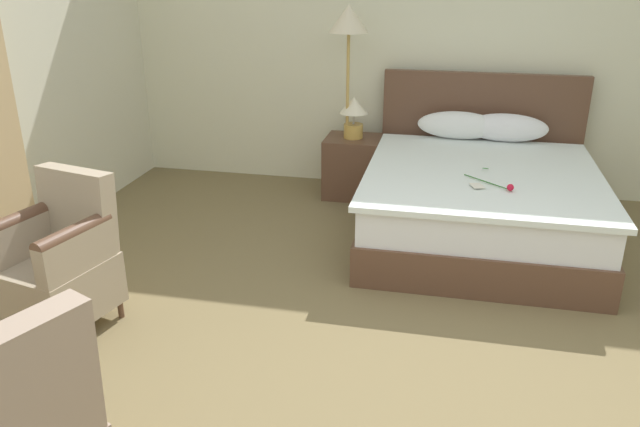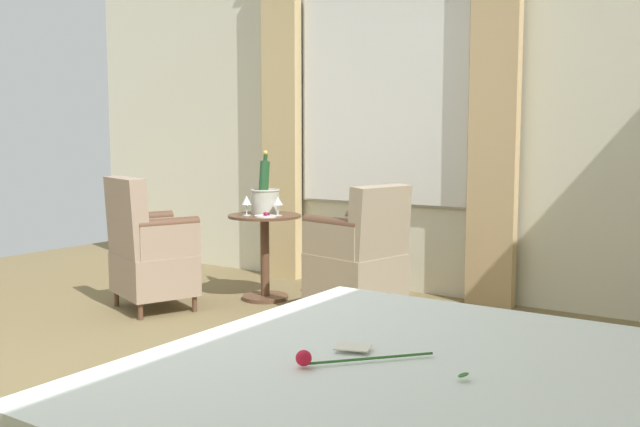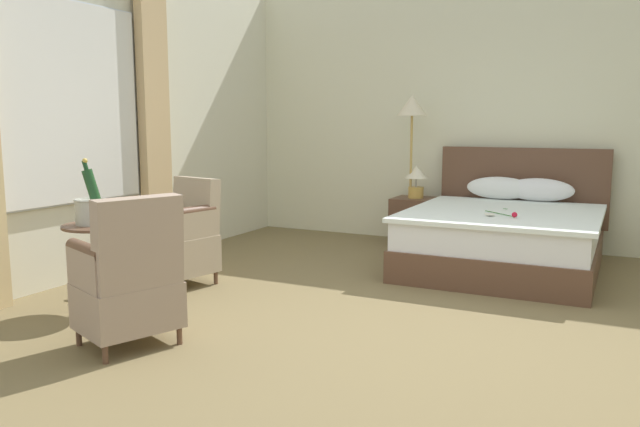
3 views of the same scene
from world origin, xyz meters
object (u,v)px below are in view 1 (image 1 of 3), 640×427
object	(u,v)px
bedside_lamp	(354,113)
floor_lamp_brass	(349,37)
bed	(479,196)
armchair_by_window	(60,263)
nightstand	(353,167)

from	to	relation	value
bedside_lamp	floor_lamp_brass	world-z (taller)	floor_lamp_brass
bed	armchair_by_window	world-z (taller)	bed
bedside_lamp	floor_lamp_brass	distance (m)	0.67
bed	armchair_by_window	size ratio (longest dim) A/B	2.23
nightstand	bed	bearing A→B (deg)	-31.88
nightstand	bedside_lamp	size ratio (longest dim) A/B	1.48
armchair_by_window	nightstand	bearing A→B (deg)	63.45
bed	bedside_lamp	size ratio (longest dim) A/B	5.57
bedside_lamp	bed	bearing A→B (deg)	-31.87
nightstand	armchair_by_window	size ratio (longest dim) A/B	0.59
bedside_lamp	floor_lamp_brass	xyz separation A→B (m)	(-0.05, -0.05, 0.66)
bed	bedside_lamp	bearing A→B (deg)	148.13
bedside_lamp	armchair_by_window	bearing A→B (deg)	-116.55
bed	floor_lamp_brass	xyz separation A→B (m)	(-1.18, 0.65, 1.12)
nightstand	armchair_by_window	world-z (taller)	armchair_by_window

